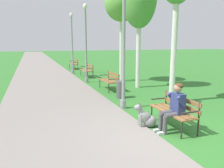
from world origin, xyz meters
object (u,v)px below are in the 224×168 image
(park_bench_furthest, at_px, (74,63))
(lamp_post_mid, at_px, (86,43))
(person_seated_on_near_bench, at_px, (174,106))
(dog_grey, at_px, (146,118))
(lamp_post_near, at_px, (124,38))
(litter_bin, at_px, (121,90))
(park_bench_near, at_px, (175,109))
(lamp_post_far, at_px, (72,43))
(park_bench_far, at_px, (88,69))
(birch_tree_fourth, at_px, (122,4))
(park_bench_mid, at_px, (110,79))

(park_bench_furthest, relative_size, lamp_post_mid, 0.35)
(person_seated_on_near_bench, height_order, dog_grey, person_seated_on_near_bench)
(lamp_post_near, relative_size, lamp_post_mid, 1.06)
(park_bench_furthest, bearing_deg, litter_bin, -90.70)
(park_bench_near, xyz_separation_m, person_seated_on_near_bench, (-0.21, -0.23, 0.17))
(person_seated_on_near_bench, xyz_separation_m, dog_grey, (-0.51, 0.48, -0.42))
(lamp_post_far, bearing_deg, park_bench_furthest, 77.56)
(lamp_post_far, height_order, litter_bin, lamp_post_far)
(park_bench_far, xyz_separation_m, birch_tree_fourth, (1.44, -2.35, 3.83))
(dog_grey, relative_size, lamp_post_near, 0.18)
(park_bench_near, height_order, dog_grey, park_bench_near)
(park_bench_mid, bearing_deg, lamp_post_near, -101.30)
(park_bench_near, xyz_separation_m, lamp_post_near, (-0.61, 2.09, 1.87))
(park_bench_furthest, bearing_deg, lamp_post_far, -102.44)
(lamp_post_near, bearing_deg, park_bench_furthest, 87.10)
(lamp_post_far, bearing_deg, person_seated_on_near_bench, -88.01)
(park_bench_mid, height_order, birch_tree_fourth, birch_tree_fourth)
(park_bench_mid, bearing_deg, lamp_post_mid, 103.13)
(person_seated_on_near_bench, xyz_separation_m, litter_bin, (0.09, 3.71, -0.33))
(park_bench_near, relative_size, park_bench_far, 1.00)
(park_bench_near, bearing_deg, litter_bin, 91.95)
(person_seated_on_near_bench, distance_m, lamp_post_mid, 7.93)
(park_bench_furthest, height_order, person_seated_on_near_bench, person_seated_on_near_bench)
(person_seated_on_near_bench, bearing_deg, park_bench_mid, 87.76)
(park_bench_near, height_order, lamp_post_near, lamp_post_near)
(park_bench_far, distance_m, lamp_post_far, 2.72)
(park_bench_near, xyz_separation_m, park_bench_furthest, (0.01, 14.35, 0.00))
(person_seated_on_near_bench, bearing_deg, lamp_post_near, 99.80)
(park_bench_furthest, xyz_separation_m, dog_grey, (-0.73, -14.10, -0.25))
(birch_tree_fourth, bearing_deg, person_seated_on_near_bench, -102.52)
(person_seated_on_near_bench, height_order, lamp_post_far, lamp_post_far)
(park_bench_far, distance_m, birch_tree_fourth, 4.72)
(person_seated_on_near_bench, xyz_separation_m, lamp_post_far, (-0.41, 11.73, 1.56))
(dog_grey, distance_m, lamp_post_far, 11.43)
(birch_tree_fourth, bearing_deg, lamp_post_far, 115.09)
(park_bench_near, height_order, lamp_post_far, lamp_post_far)
(lamp_post_mid, xyz_separation_m, lamp_post_far, (-0.06, 3.96, -0.01))
(lamp_post_mid, distance_m, litter_bin, 4.51)
(dog_grey, xyz_separation_m, litter_bin, (0.60, 3.23, 0.09))
(park_bench_furthest, relative_size, person_seated_on_near_bench, 1.20)
(park_bench_mid, bearing_deg, park_bench_furthest, 89.93)
(litter_bin, bearing_deg, park_bench_near, -88.05)
(park_bench_far, relative_size, person_seated_on_near_bench, 1.20)
(park_bench_far, height_order, litter_bin, park_bench_far)
(lamp_post_far, xyz_separation_m, litter_bin, (0.50, -8.03, -1.89))
(park_bench_mid, height_order, park_bench_furthest, same)
(lamp_post_near, height_order, litter_bin, lamp_post_near)
(birch_tree_fourth, relative_size, litter_bin, 7.72)
(park_bench_near, distance_m, lamp_post_mid, 7.76)
(park_bench_mid, height_order, park_bench_far, same)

